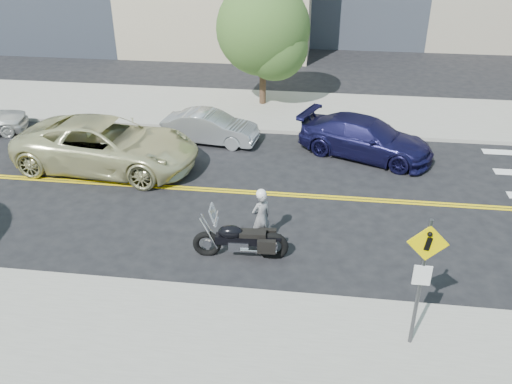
{
  "coord_description": "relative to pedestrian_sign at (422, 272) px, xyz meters",
  "views": [
    {
      "loc": [
        2.1,
        -15.12,
        8.35
      ],
      "look_at": [
        0.39,
        -2.13,
        1.2
      ],
      "focal_mm": 38.0,
      "sensor_mm": 36.0,
      "label": 1
    }
  ],
  "objects": [
    {
      "name": "motorcycle",
      "position": [
        -4.03,
        2.81,
        -1.22
      ],
      "size": [
        2.46,
        0.89,
        1.47
      ],
      "primitive_type": null,
      "rotation": [
        0.0,
        0.0,
        0.06
      ],
      "color": "black",
      "rests_on": "ground"
    },
    {
      "name": "sidewalk_near",
      "position": [
        -4.2,
        -1.19,
        -1.89
      ],
      "size": [
        60.0,
        5.0,
        0.15
      ],
      "primitive_type": "cube",
      "color": "#9E9B91",
      "rests_on": "ground_plane"
    },
    {
      "name": "parked_car_silver",
      "position": [
        -6.37,
        10.17,
        -1.36
      ],
      "size": [
        3.79,
        1.73,
        1.21
      ],
      "primitive_type": "imported",
      "rotation": [
        0.0,
        0.0,
        1.44
      ],
      "color": "#ADB1B4",
      "rests_on": "ground"
    },
    {
      "name": "motorcyclist",
      "position": [
        -3.58,
        3.56,
        -1.15
      ],
      "size": [
        0.67,
        0.63,
        1.64
      ],
      "rotation": [
        0.0,
        0.0,
        3.8
      ],
      "color": "#B6B7BB",
      "rests_on": "ground"
    },
    {
      "name": "ground_plane",
      "position": [
        -4.2,
        6.31,
        -1.96
      ],
      "size": [
        120.0,
        120.0,
        0.0
      ],
      "primitive_type": "plane",
      "color": "black",
      "rests_on": "ground"
    },
    {
      "name": "pedestrian_sign",
      "position": [
        0.0,
        0.0,
        0.0
      ],
      "size": [
        0.78,
        0.08,
        3.0
      ],
      "color": "#4C4C51",
      "rests_on": "sidewalk_near"
    },
    {
      "name": "suv",
      "position": [
        -9.39,
        7.49,
        -1.09
      ],
      "size": [
        6.48,
        3.42,
        1.74
      ],
      "primitive_type": "imported",
      "rotation": [
        0.0,
        0.0,
        1.48
      ],
      "color": "beige",
      "rests_on": "ground"
    },
    {
      "name": "parked_car_blue",
      "position": [
        -0.52,
        9.65,
        -1.26
      ],
      "size": [
        5.24,
        3.66,
        1.41
      ],
      "primitive_type": "imported",
      "rotation": [
        0.0,
        0.0,
        1.19
      ],
      "color": "#181745",
      "rests_on": "ground"
    },
    {
      "name": "tree_far_a",
      "position": [
        -4.85,
        14.49,
        1.5
      ],
      "size": [
        4.0,
        4.0,
        5.47
      ],
      "rotation": [
        0.0,
        0.0,
        -0.19
      ],
      "color": "#382619",
      "rests_on": "ground"
    },
    {
      "name": "sidewalk_far",
      "position": [
        -4.2,
        13.81,
        -1.89
      ],
      "size": [
        60.0,
        5.0,
        0.15
      ],
      "primitive_type": "cube",
      "color": "#9E9B91",
      "rests_on": "ground_plane"
    }
  ]
}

